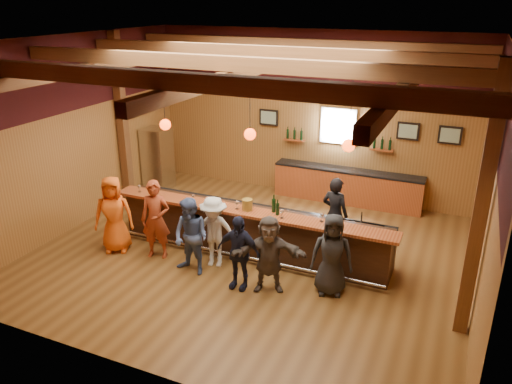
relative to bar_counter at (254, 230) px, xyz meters
The scene contains 27 objects.
room 2.69m from the bar_counter, 100.24° to the right, with size 9.04×9.00×4.52m.
bar_counter is the anchor object (origin of this frame).
back_bar_cabinet 3.76m from the bar_counter, 71.66° to the left, with size 4.00×0.52×0.95m.
window 4.17m from the bar_counter, 78.34° to the left, with size 0.95×0.09×0.95m.
framed_pictures 4.42m from the bar_counter, 66.46° to the left, with size 5.35×0.05×0.45m.
wine_shelves 3.97m from the bar_counter, 78.14° to the left, with size 3.00×0.18×0.30m.
pendant_lights 2.19m from the bar_counter, 96.37° to the right, with size 4.24×0.24×1.37m.
stainless_fridge 4.81m from the bar_counter, 149.24° to the left, with size 0.70×0.70×1.80m, color silver.
customer_orange 3.06m from the bar_counter, 157.65° to the right, with size 0.84×0.55×1.72m, color orange.
customer_redvest 2.12m from the bar_counter, 150.48° to the right, with size 0.63×0.41×1.73m, color #9C3A1C.
customer_denim 1.57m from the bar_counter, 120.40° to the right, with size 0.78×0.61×1.61m, color #4A5F94.
customer_white 1.05m from the bar_counter, 119.52° to the right, with size 0.99×0.57×1.53m, color silver.
customer_navy 1.50m from the bar_counter, 77.72° to the right, with size 0.88×0.37×1.50m, color #1A1D34.
customer_brown 1.59m from the bar_counter, 55.88° to the right, with size 1.42×0.45×1.53m, color #514741.
customer_dark 2.21m from the bar_counter, 24.98° to the right, with size 0.79×0.51×1.61m, color black.
bartender 1.79m from the bar_counter, 26.54° to the left, with size 0.62×0.41×1.69m, color black.
ice_bucket 0.77m from the bar_counter, 93.23° to the right, with size 0.22×0.22×0.24m, color brown.
bottle_a 0.92m from the bar_counter, 18.01° to the right, with size 0.08×0.08×0.38m.
bottle_b 1.01m from the bar_counter, 23.30° to the right, with size 0.07×0.07×0.33m.
glass_a 2.82m from the bar_counter, behind, with size 0.08×0.08×0.17m.
glass_b 2.40m from the bar_counter, behind, with size 0.08×0.08×0.19m.
glass_c 1.51m from the bar_counter, 165.62° to the right, with size 0.07×0.07×0.16m.
glass_d 1.23m from the bar_counter, 156.56° to the right, with size 0.09×0.09×0.20m.
glass_e 0.83m from the bar_counter, 125.35° to the right, with size 0.08×0.08×0.18m.
glass_f 1.14m from the bar_counter, 26.51° to the right, with size 0.09×0.09×0.19m.
glass_g 1.74m from the bar_counter, ahead, with size 0.08×0.08×0.19m.
glass_h 1.98m from the bar_counter, 10.84° to the right, with size 0.08×0.08×0.17m.
Camera 1 is at (3.99, -8.84, 5.28)m, focal length 35.00 mm.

